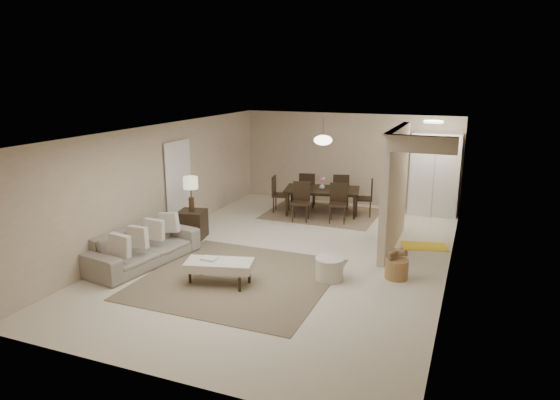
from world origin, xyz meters
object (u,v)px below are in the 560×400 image
at_px(sofa, 143,247).
at_px(dining_table, 322,202).
at_px(pantry_cabinet, 435,175).
at_px(wicker_basket, 397,269).
at_px(round_pouf, 329,269).
at_px(side_table, 192,224).
at_px(ottoman_bench, 219,266).

height_order(sofa, dining_table, sofa).
distance_m(pantry_cabinet, wicker_basket, 4.65).
relative_size(pantry_cabinet, wicker_basket, 5.12).
bearing_deg(pantry_cabinet, round_pouf, -104.14).
relative_size(round_pouf, dining_table, 0.27).
distance_m(sofa, dining_table, 5.07).
distance_m(side_table, wicker_basket, 4.61).
relative_size(sofa, side_table, 3.74).
bearing_deg(ottoman_bench, sofa, 155.82).
distance_m(ottoman_bench, round_pouf, 1.93).
xyz_separation_m(round_pouf, dining_table, (-1.39, 4.04, 0.13)).
bearing_deg(ottoman_bench, side_table, 116.65).
distance_m(round_pouf, wicker_basket, 1.20).
xyz_separation_m(side_table, wicker_basket, (4.56, -0.63, -0.13)).
relative_size(sofa, wicker_basket, 5.61).
xyz_separation_m(sofa, side_table, (0.05, 1.69, -0.03)).
relative_size(wicker_basket, dining_table, 0.22).
distance_m(ottoman_bench, wicker_basket, 3.12).
distance_m(pantry_cabinet, ottoman_bench, 6.68).
bearing_deg(wicker_basket, round_pouf, -155.36).
xyz_separation_m(pantry_cabinet, sofa, (-4.80, -5.63, -0.71)).
bearing_deg(ottoman_bench, pantry_cabinet, 48.48).
bearing_deg(wicker_basket, pantry_cabinet, 87.66).
distance_m(sofa, ottoman_bench, 1.83).
distance_m(side_table, round_pouf, 3.65).
bearing_deg(dining_table, sofa, -126.46).
xyz_separation_m(sofa, round_pouf, (3.52, 0.57, -0.14)).
bearing_deg(sofa, ottoman_bench, -90.23).
bearing_deg(pantry_cabinet, wicker_basket, -92.34).
distance_m(sofa, side_table, 1.70).
xyz_separation_m(pantry_cabinet, round_pouf, (-1.28, -5.06, -0.85)).
distance_m(wicker_basket, dining_table, 4.32).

